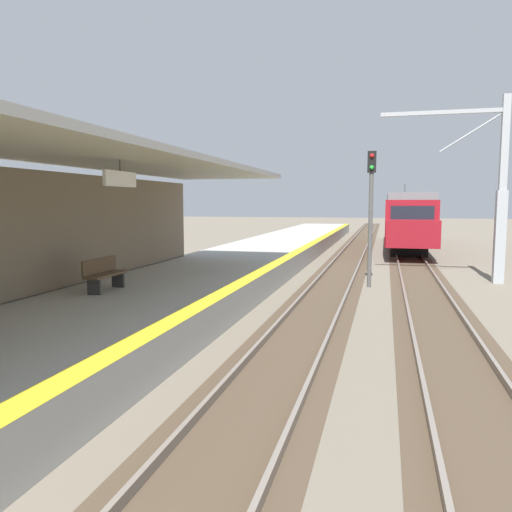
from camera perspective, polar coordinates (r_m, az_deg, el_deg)
station_platform at (r=17.90m, az=-6.54°, el=-2.99°), size 5.00×80.00×0.91m
track_pair_nearest_platform at (r=20.84m, az=8.91°, el=-2.86°), size 2.34×120.00×0.16m
track_pair_middle at (r=20.80m, az=18.28°, el=-3.11°), size 2.34×120.00×0.16m
approaching_train at (r=37.77m, az=16.69°, el=4.18°), size 2.93×19.60×4.76m
rail_signal_post at (r=19.70m, az=12.93°, el=5.73°), size 0.32×0.34×5.20m
catenary_pylon_far_side at (r=22.39m, az=25.43°, el=6.37°), size 5.00×0.40×7.50m
platform_bench at (r=14.08m, az=-16.91°, el=-1.89°), size 0.45×1.60×0.88m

